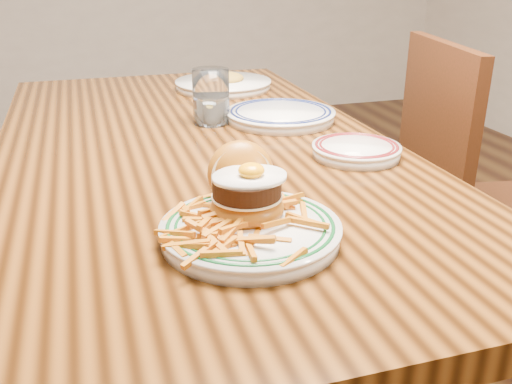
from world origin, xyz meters
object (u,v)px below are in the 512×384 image
object	(u,v)px
main_plate	(249,214)
side_plate	(356,149)
table	(197,179)
chair_right	(470,201)

from	to	relation	value
main_plate	side_plate	xyz separation A→B (m)	(0.31, 0.28, -0.02)
table	main_plate	world-z (taller)	main_plate
table	chair_right	size ratio (longest dim) A/B	1.71
main_plate	side_plate	bearing A→B (deg)	49.25
table	main_plate	size ratio (longest dim) A/B	5.78
main_plate	side_plate	distance (m)	0.42
main_plate	chair_right	bearing A→B (deg)	39.51
table	chair_right	world-z (taller)	chair_right
table	chair_right	distance (m)	0.79
chair_right	main_plate	distance (m)	0.97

